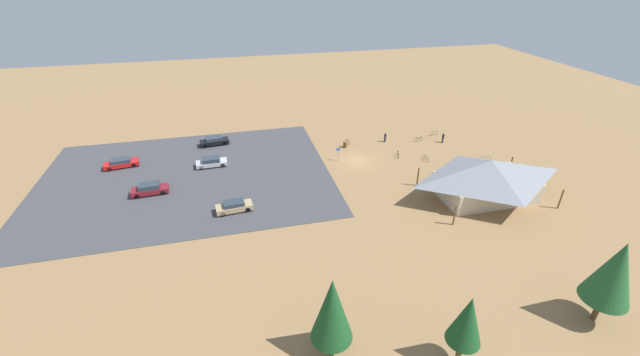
{
  "coord_description": "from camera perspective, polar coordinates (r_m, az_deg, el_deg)",
  "views": [
    {
      "loc": [
        18.32,
        50.9,
        26.72
      ],
      "look_at": [
        7.29,
        5.94,
        1.2
      ],
      "focal_mm": 22.13,
      "sensor_mm": 36.0,
      "label": 1
    }
  ],
  "objects": [
    {
      "name": "bicycle_blue_yard_right",
      "position": [
        63.13,
        23.94,
        1.56
      ],
      "size": [
        1.72,
        0.48,
        0.86
      ],
      "color": "black",
      "rests_on": "ground"
    },
    {
      "name": "ground",
      "position": [
        60.33,
        5.39,
        2.44
      ],
      "size": [
        160.0,
        160.0,
        0.0
      ],
      "primitive_type": "plane",
      "color": "#937047",
      "rests_on": "ground"
    },
    {
      "name": "car_red_inner_stall",
      "position": [
        64.92,
        -26.79,
        1.96
      ],
      "size": [
        4.96,
        2.49,
        1.29
      ],
      "color": "red",
      "rests_on": "parking_lot_asphalt"
    },
    {
      "name": "bicycle_purple_lone_west",
      "position": [
        63.79,
        21.46,
        2.34
      ],
      "size": [
        1.66,
        0.48,
        0.8
      ],
      "color": "black",
      "rests_on": "ground"
    },
    {
      "name": "car_black_second_row",
      "position": [
        67.49,
        -15.04,
        5.19
      ],
      "size": [
        4.78,
        2.32,
        1.37
      ],
      "color": "black",
      "rests_on": "parking_lot_asphalt"
    },
    {
      "name": "lot_sign",
      "position": [
        59.65,
        2.64,
        3.73
      ],
      "size": [
        0.56,
        0.08,
        2.2
      ],
      "color": "#99999E",
      "rests_on": "ground"
    },
    {
      "name": "bicycle_white_lone_east",
      "position": [
        65.06,
        22.81,
        2.61
      ],
      "size": [
        1.8,
        0.48,
        0.88
      ],
      "color": "black",
      "rests_on": "ground"
    },
    {
      "name": "visitor_near_lot",
      "position": [
        69.2,
        17.37,
        5.61
      ],
      "size": [
        0.4,
        0.4,
        1.74
      ],
      "color": "#2D3347",
      "rests_on": "ground"
    },
    {
      "name": "car_silver_by_curb",
      "position": [
        60.36,
        -15.41,
        2.25
      ],
      "size": [
        4.5,
        2.05,
        1.37
      ],
      "color": "#BCBCC1",
      "rests_on": "parking_lot_asphalt"
    },
    {
      "name": "car_tan_far_end",
      "position": [
        48.87,
        -12.3,
        -4.02
      ],
      "size": [
        4.49,
        2.11,
        1.33
      ],
      "color": "tan",
      "rests_on": "parking_lot_asphalt"
    },
    {
      "name": "bike_pavilion",
      "position": [
        53.95,
        23.17,
        0.24
      ],
      "size": [
        14.8,
        9.81,
        5.17
      ],
      "color": "beige",
      "rests_on": "ground"
    },
    {
      "name": "parking_lot_asphalt",
      "position": [
        58.68,
        -18.75,
        0.15
      ],
      "size": [
        39.85,
        30.27,
        0.05
      ],
      "primitive_type": "cube",
      "color": "#424247",
      "rests_on": "ground"
    },
    {
      "name": "visitor_by_pavilion",
      "position": [
        67.28,
        9.41,
        5.88
      ],
      "size": [
        0.4,
        0.39,
        1.68
      ],
      "color": "#2D3347",
      "rests_on": "ground"
    },
    {
      "name": "pine_west",
      "position": [
        30.07,
        1.75,
        -18.47
      ],
      "size": [
        3.22,
        3.22,
        7.44
      ],
      "color": "brown",
      "rests_on": "ground"
    },
    {
      "name": "bicycle_teal_near_porch",
      "position": [
        62.25,
        15.04,
        2.76
      ],
      "size": [
        0.48,
        1.66,
        0.79
      ],
      "color": "black",
      "rests_on": "ground"
    },
    {
      "name": "bicycle_green_back_row",
      "position": [
        62.46,
        11.21,
        3.35
      ],
      "size": [
        0.6,
        1.75,
        0.85
      ],
      "color": "black",
      "rests_on": "ground"
    },
    {
      "name": "bicycle_red_mid_cluster",
      "position": [
        66.07,
        4.03,
        5.28
      ],
      "size": [
        0.48,
        1.64,
        0.79
      ],
      "color": "black",
      "rests_on": "ground"
    },
    {
      "name": "pine_far_east",
      "position": [
        31.38,
        20.53,
        -18.7
      ],
      "size": [
        2.55,
        2.55,
        6.61
      ],
      "color": "brown",
      "rests_on": "ground"
    },
    {
      "name": "trash_bin",
      "position": [
        64.57,
        3.63,
        4.8
      ],
      "size": [
        0.6,
        0.6,
        0.9
      ],
      "primitive_type": "cylinder",
      "color": "brown",
      "rests_on": "ground"
    },
    {
      "name": "bicycle_silver_front_row",
      "position": [
        71.86,
        16.12,
        6.2
      ],
      "size": [
        1.74,
        0.5,
        0.89
      ],
      "color": "black",
      "rests_on": "ground"
    },
    {
      "name": "car_maroon_end_stall",
      "position": [
        55.78,
        -23.38,
        -1.46
      ],
      "size": [
        4.71,
        2.12,
        1.46
      ],
      "color": "maroon",
      "rests_on": "parking_lot_asphalt"
    },
    {
      "name": "bicycle_black_edge_north",
      "position": [
        68.87,
        14.06,
        5.49
      ],
      "size": [
        1.74,
        0.48,
        0.84
      ],
      "color": "black",
      "rests_on": "ground"
    },
    {
      "name": "pine_east",
      "position": [
        39.53,
        36.84,
        -10.85
      ],
      "size": [
        3.72,
        3.72,
        8.06
      ],
      "color": "brown",
      "rests_on": "ground"
    }
  ]
}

